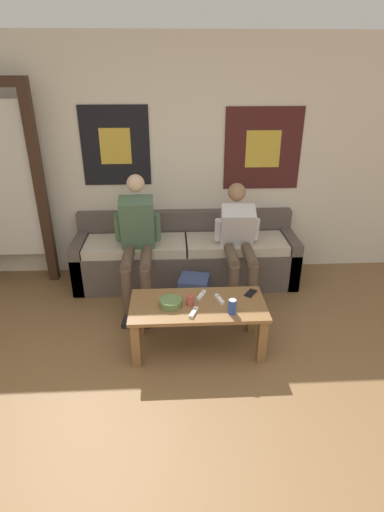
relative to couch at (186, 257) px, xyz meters
name	(u,v)px	position (x,y,z in m)	size (l,w,h in m)	color
ground_plane	(175,494)	(-0.16, -2.55, -0.29)	(18.00, 18.00, 0.00)	brown
wall_back	(170,162)	(-0.16, 0.34, 0.99)	(10.00, 0.07, 2.55)	silver
couch	(186,257)	(0.00, 0.00, 0.00)	(2.43, 0.66, 0.75)	#564C47
coffee_table	(198,312)	(0.05, -1.21, 0.07)	(1.14, 0.54, 0.44)	olive
person_seated_adult	(137,238)	(-0.50, -0.35, 0.40)	(0.47, 0.87, 1.27)	brown
person_seated_teen	(239,240)	(0.53, -0.34, 0.35)	(0.47, 0.92, 1.15)	brown
backpack	(194,296)	(0.05, -0.66, -0.11)	(0.33, 0.34, 0.38)	navy
ceramic_bowl	(171,302)	(-0.17, -1.23, 0.19)	(0.19, 0.19, 0.06)	#607F47
pillar_candle	(190,300)	(-0.01, -1.23, 0.20)	(0.06, 0.06, 0.10)	#B24C42
drink_can_blue	(232,307)	(0.32, -1.37, 0.21)	(0.07, 0.07, 0.12)	#28479E
game_controller_near_left	(201,295)	(0.09, -1.10, 0.16)	(0.09, 0.14, 0.03)	white
game_controller_near_right	(219,299)	(0.24, -1.17, 0.16)	(0.07, 0.15, 0.03)	white
game_controller_far_center	(194,312)	(0.01, -1.36, 0.16)	(0.09, 0.15, 0.03)	white
cell_phone	(251,293)	(0.52, -1.07, 0.16)	(0.13, 0.15, 0.01)	black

